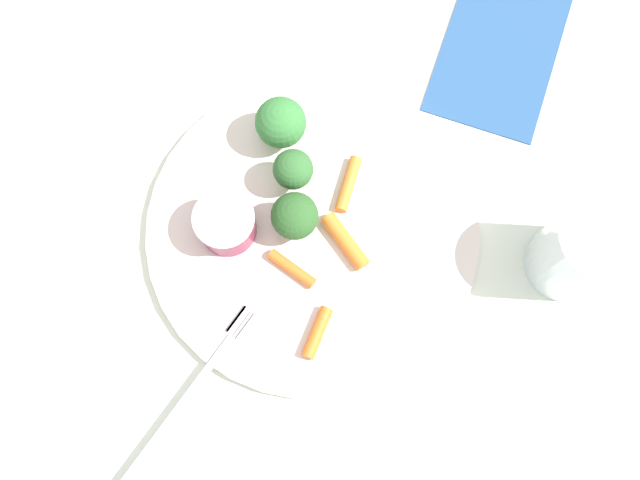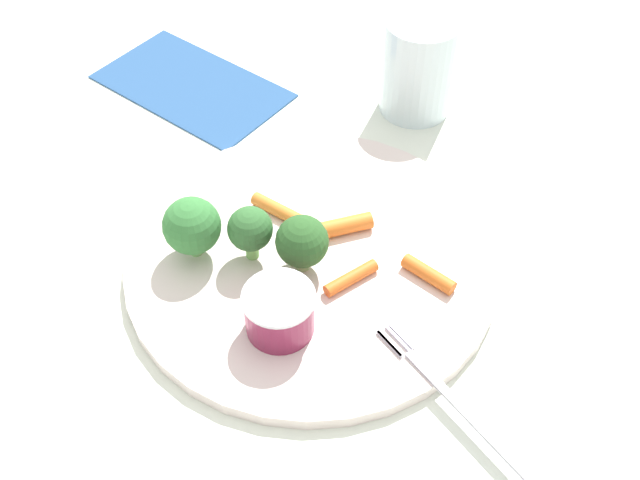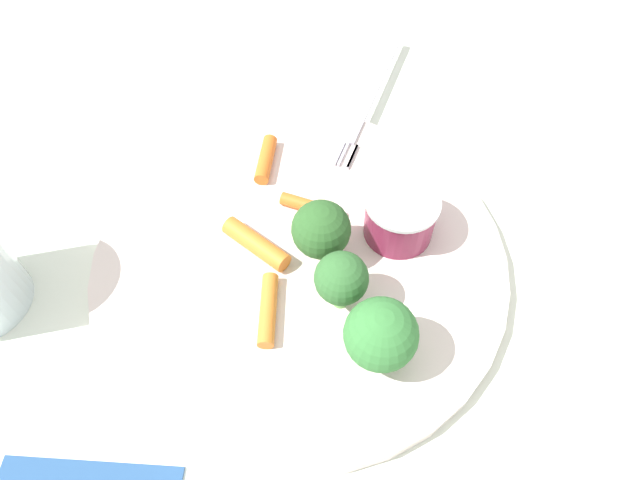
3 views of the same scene
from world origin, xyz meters
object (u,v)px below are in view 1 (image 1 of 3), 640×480
(broccoli_floret_0, at_px, (281,123))
(napkin, at_px, (502,41))
(carrot_stick_2, at_px, (345,241))
(fork, at_px, (188,396))
(sauce_cup, at_px, (226,224))
(broccoli_floret_1, at_px, (293,170))
(carrot_stick_1, at_px, (292,269))
(drinking_glass, at_px, (581,251))
(carrot_stick_3, at_px, (346,183))
(plate, at_px, (313,230))
(broccoli_floret_2, at_px, (295,216))
(carrot_stick_0, at_px, (317,333))

(broccoli_floret_0, xyz_separation_m, napkin, (0.22, -0.10, -0.04))
(carrot_stick_2, relative_size, fork, 0.30)
(sauce_cup, distance_m, broccoli_floret_1, 0.08)
(carrot_stick_1, xyz_separation_m, drinking_glass, (0.16, -0.19, 0.03))
(carrot_stick_2, xyz_separation_m, fork, (-0.19, 0.02, -0.01))
(sauce_cup, xyz_separation_m, carrot_stick_3, (0.10, -0.06, -0.01))
(sauce_cup, bearing_deg, carrot_stick_3, -29.35)
(plate, relative_size, napkin, 1.56)
(broccoli_floret_1, xyz_separation_m, broccoli_floret_2, (-0.03, -0.03, -0.00))
(carrot_stick_0, bearing_deg, carrot_stick_3, 27.80)
(plate, distance_m, carrot_stick_1, 0.05)
(carrot_stick_1, height_order, drinking_glass, drinking_glass)
(broccoli_floret_0, xyz_separation_m, broccoli_floret_2, (-0.06, -0.07, -0.00))
(broccoli_floret_2, distance_m, fork, 0.18)
(sauce_cup, relative_size, napkin, 0.28)
(fork, bearing_deg, plate, 3.43)
(carrot_stick_3, bearing_deg, fork, -176.79)
(plate, bearing_deg, napkin, -4.91)
(broccoli_floret_1, bearing_deg, carrot_stick_1, -141.97)
(carrot_stick_2, distance_m, drinking_glass, 0.21)
(broccoli_floret_1, bearing_deg, sauce_cup, 166.74)
(plate, distance_m, carrot_stick_3, 0.05)
(broccoli_floret_0, distance_m, carrot_stick_0, 0.19)
(fork, bearing_deg, carrot_stick_2, -6.21)
(plate, height_order, sauce_cup, sauce_cup)
(carrot_stick_1, relative_size, fork, 0.25)
(carrot_stick_1, relative_size, carrot_stick_2, 0.85)
(plate, relative_size, fork, 1.63)
(carrot_stick_1, bearing_deg, drinking_glass, -49.27)
(broccoli_floret_2, relative_size, carrot_stick_0, 1.11)
(carrot_stick_2, relative_size, napkin, 0.29)
(plate, height_order, carrot_stick_1, carrot_stick_1)
(plate, xyz_separation_m, sauce_cup, (-0.05, 0.06, 0.03))
(plate, xyz_separation_m, fork, (-0.19, -0.01, 0.01))
(carrot_stick_3, bearing_deg, plate, -177.58)
(broccoli_floret_2, height_order, fork, broccoli_floret_2)
(napkin, bearing_deg, carrot_stick_0, -173.35)
(broccoli_floret_1, height_order, carrot_stick_0, broccoli_floret_1)
(carrot_stick_1, bearing_deg, carrot_stick_2, -23.77)
(plate, height_order, broccoli_floret_1, broccoli_floret_1)
(broccoli_floret_0, height_order, carrot_stick_3, broccoli_floret_0)
(broccoli_floret_2, bearing_deg, broccoli_floret_1, 41.14)
(broccoli_floret_2, bearing_deg, carrot_stick_1, -145.17)
(sauce_cup, bearing_deg, napkin, -14.42)
(plate, xyz_separation_m, napkin, (0.28, -0.02, -0.00))
(carrot_stick_1, relative_size, drinking_glass, 0.49)
(broccoli_floret_1, relative_size, drinking_glass, 0.51)
(broccoli_floret_0, relative_size, carrot_stick_2, 0.99)
(broccoli_floret_1, relative_size, carrot_stick_2, 0.90)
(sauce_cup, bearing_deg, carrot_stick_0, -100.69)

